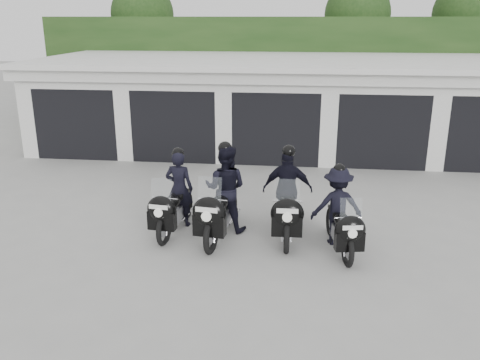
# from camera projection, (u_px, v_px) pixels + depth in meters

# --- Properties ---
(ground) EXTENTS (80.00, 80.00, 0.00)m
(ground) POSITION_uv_depth(u_px,v_px,m) (260.00, 241.00, 10.20)
(ground) COLOR #989792
(ground) RESTS_ON ground
(garage_block) EXTENTS (16.40, 6.80, 2.96)m
(garage_block) POSITION_uv_depth(u_px,v_px,m) (280.00, 105.00, 17.38)
(garage_block) COLOR silver
(garage_block) RESTS_ON ground
(background_vegetation) EXTENTS (20.00, 3.90, 5.80)m
(background_vegetation) POSITION_uv_depth(u_px,v_px,m) (294.00, 54.00, 21.52)
(background_vegetation) COLOR #1B3613
(background_vegetation) RESTS_ON ground
(police_bike_a) EXTENTS (0.74, 2.04, 1.77)m
(police_bike_a) POSITION_uv_depth(u_px,v_px,m) (175.00, 198.00, 10.54)
(police_bike_a) COLOR black
(police_bike_a) RESTS_ON ground
(police_bike_b) EXTENTS (0.97, 2.26, 1.97)m
(police_bike_b) POSITION_uv_depth(u_px,v_px,m) (223.00, 195.00, 10.33)
(police_bike_b) COLOR black
(police_bike_b) RESTS_ON ground
(police_bike_c) EXTENTS (1.05, 2.18, 1.90)m
(police_bike_c) POSITION_uv_depth(u_px,v_px,m) (287.00, 196.00, 10.36)
(police_bike_c) COLOR black
(police_bike_c) RESTS_ON ground
(police_bike_d) EXTENTS (1.09, 1.93, 1.69)m
(police_bike_d) POSITION_uv_depth(u_px,v_px,m) (339.00, 212.00, 9.77)
(police_bike_d) COLOR black
(police_bike_d) RESTS_ON ground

